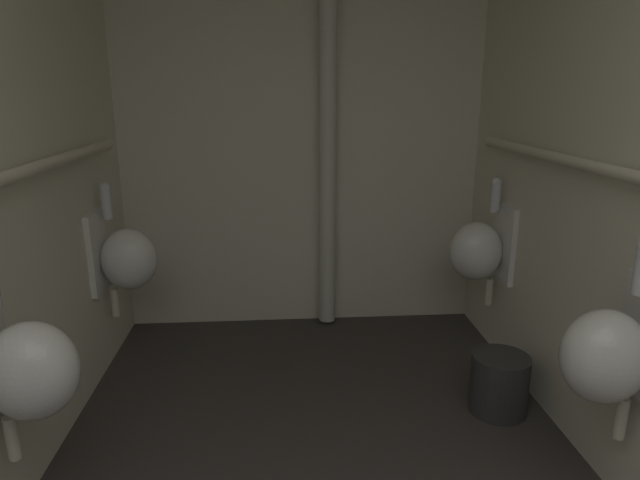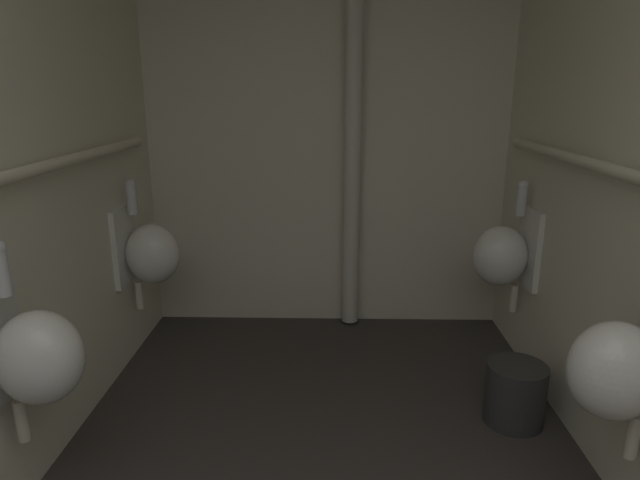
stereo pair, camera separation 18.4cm
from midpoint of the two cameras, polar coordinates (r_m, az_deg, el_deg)
wall_back at (r=3.53m, az=2.26°, el=12.60°), size 2.40×0.06×2.71m
urinal_left_mid at (r=2.13m, az=-25.55°, el=-10.76°), size 0.32×0.30×0.76m
urinal_left_far at (r=3.19m, az=-15.88°, el=-1.21°), size 0.32×0.30×0.76m
urinal_right_mid at (r=2.14m, az=31.13°, el=-11.36°), size 0.32×0.30×0.76m
urinal_right_far at (r=3.23m, az=20.22°, el=-1.38°), size 0.32×0.30×0.76m
standpipe_back_wall at (r=3.42m, az=5.03°, el=12.46°), size 0.11×0.11×2.66m
waste_bin at (r=2.86m, az=21.52°, el=-14.71°), size 0.28×0.28×0.29m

